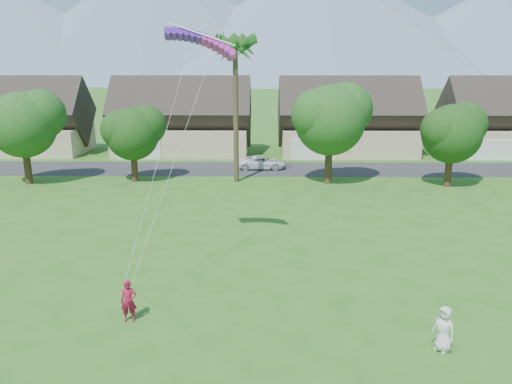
{
  "coord_description": "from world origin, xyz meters",
  "views": [
    {
      "loc": [
        0.36,
        -14.42,
        10.08
      ],
      "look_at": [
        0.0,
        10.0,
        3.8
      ],
      "focal_mm": 35.0,
      "sensor_mm": 36.0,
      "label": 1
    }
  ],
  "objects_px": {
    "watcher": "(444,329)",
    "parked_car": "(262,163)",
    "kite_flyer": "(129,301)",
    "parafoil_kite": "(201,39)"
  },
  "relations": [
    {
      "from": "watcher",
      "to": "parafoil_kite",
      "type": "bearing_deg",
      "value": -170.52
    },
    {
      "from": "kite_flyer",
      "to": "parafoil_kite",
      "type": "height_order",
      "value": "parafoil_kite"
    },
    {
      "from": "watcher",
      "to": "parked_car",
      "type": "xyz_separation_m",
      "value": [
        -6.64,
        32.22,
        -0.23
      ]
    },
    {
      "from": "kite_flyer",
      "to": "watcher",
      "type": "height_order",
      "value": "kite_flyer"
    },
    {
      "from": "kite_flyer",
      "to": "watcher",
      "type": "distance_m",
      "value": 12.04
    },
    {
      "from": "kite_flyer",
      "to": "watcher",
      "type": "bearing_deg",
      "value": -16.54
    },
    {
      "from": "kite_flyer",
      "to": "parafoil_kite",
      "type": "relative_size",
      "value": 0.5
    },
    {
      "from": "kite_flyer",
      "to": "parked_car",
      "type": "xyz_separation_m",
      "value": [
        5.24,
        30.26,
        -0.23
      ]
    },
    {
      "from": "kite_flyer",
      "to": "watcher",
      "type": "xyz_separation_m",
      "value": [
        11.88,
        -1.96,
        -0.01
      ]
    },
    {
      "from": "parafoil_kite",
      "to": "watcher",
      "type": "bearing_deg",
      "value": -47.88
    }
  ]
}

